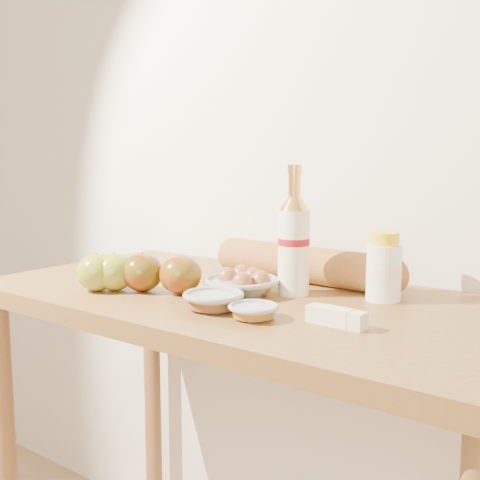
# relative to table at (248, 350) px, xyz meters

# --- Properties ---
(back_wall) EXTENTS (3.50, 0.02, 2.60)m
(back_wall) POSITION_rel_table_xyz_m (0.00, 0.33, 0.52)
(back_wall) COLOR white
(back_wall) RESTS_ON ground
(table) EXTENTS (1.20, 0.60, 0.90)m
(table) POSITION_rel_table_xyz_m (0.00, 0.00, 0.00)
(table) COLOR olive
(table) RESTS_ON ground
(bourbon_bottle) EXTENTS (0.09, 0.09, 0.27)m
(bourbon_bottle) POSITION_rel_table_xyz_m (0.08, 0.06, 0.23)
(bourbon_bottle) COLOR white
(bourbon_bottle) RESTS_ON table
(cream_bottle) EXTENTS (0.09, 0.09, 0.14)m
(cream_bottle) POSITION_rel_table_xyz_m (0.25, 0.12, 0.19)
(cream_bottle) COLOR white
(cream_bottle) RESTS_ON table
(egg_bowl) EXTENTS (0.21, 0.21, 0.06)m
(egg_bowl) POSITION_rel_table_xyz_m (-0.01, -0.01, 0.15)
(egg_bowl) COLOR #94A19B
(egg_bowl) RESTS_ON table
(baguette) EXTENTS (0.51, 0.11, 0.08)m
(baguette) POSITION_rel_table_xyz_m (0.03, 0.18, 0.17)
(baguette) COLOR #B37936
(baguette) RESTS_ON table
(apple_yellowgreen) EXTENTS (0.11, 0.11, 0.08)m
(apple_yellowgreen) POSITION_rel_table_xyz_m (-0.25, -0.15, 0.16)
(apple_yellowgreen) COLOR #A68E21
(apple_yellowgreen) RESTS_ON table
(apple_redgreen_front) EXTENTS (0.11, 0.11, 0.08)m
(apple_redgreen_front) POSITION_rel_table_xyz_m (-0.20, -0.11, 0.17)
(apple_redgreen_front) COLOR maroon
(apple_redgreen_front) RESTS_ON table
(apple_redgreen_right) EXTENTS (0.11, 0.11, 0.08)m
(apple_redgreen_right) POSITION_rel_table_xyz_m (-0.12, -0.08, 0.17)
(apple_redgreen_right) COLOR #960908
(apple_redgreen_right) RESTS_ON table
(sugar_bowl) EXTENTS (0.14, 0.14, 0.03)m
(sugar_bowl) POSITION_rel_table_xyz_m (0.02, -0.14, 0.14)
(sugar_bowl) COLOR #8F9C96
(sugar_bowl) RESTS_ON table
(syrup_bowl) EXTENTS (0.12, 0.12, 0.03)m
(syrup_bowl) POSITION_rel_table_xyz_m (0.12, -0.15, 0.14)
(syrup_bowl) COLOR #98A6A0
(syrup_bowl) RESTS_ON table
(butter_stick) EXTENTS (0.11, 0.04, 0.03)m
(butter_stick) POSITION_rel_table_xyz_m (0.26, -0.10, 0.14)
(butter_stick) COLOR #F1EDBA
(butter_stick) RESTS_ON table
(apple_extra) EXTENTS (0.11, 0.11, 0.08)m
(apple_extra) POSITION_rel_table_xyz_m (-0.28, -0.17, 0.16)
(apple_extra) COLOR #A68E21
(apple_extra) RESTS_ON table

